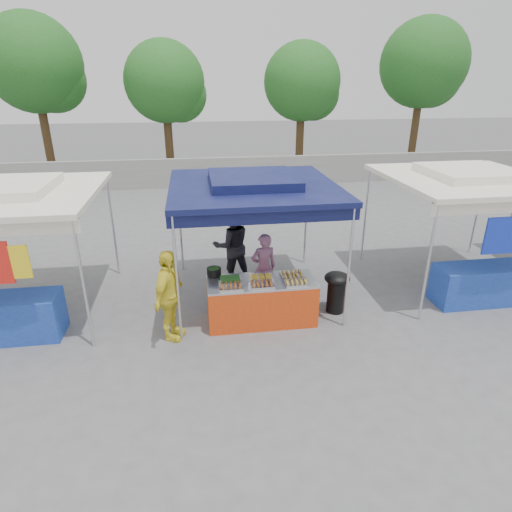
{
  "coord_description": "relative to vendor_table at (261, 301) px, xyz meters",
  "views": [
    {
      "loc": [
        -1.13,
        -7.07,
        4.3
      ],
      "look_at": [
        0.0,
        0.6,
        1.05
      ],
      "focal_mm": 30.0,
      "sensor_mm": 36.0,
      "label": 1
    }
  ],
  "objects": [
    {
      "name": "main_canopy",
      "position": [
        0.0,
        1.07,
        1.94
      ],
      "size": [
        3.2,
        3.2,
        2.57
      ],
      "color": "silver",
      "rests_on": "ground_plane"
    },
    {
      "name": "food_tray_fm",
      "position": [
        -0.03,
        -0.24,
        0.46
      ],
      "size": [
        0.42,
        0.3,
        0.07
      ],
      "color": "silver",
      "rests_on": "vendor_table"
    },
    {
      "name": "food_tray_br",
      "position": [
        0.59,
        0.09,
        0.46
      ],
      "size": [
        0.42,
        0.3,
        0.07
      ],
      "color": "silver",
      "rests_on": "vendor_table"
    },
    {
      "name": "back_wall",
      "position": [
        0.0,
        11.1,
        0.17
      ],
      "size": [
        40.0,
        0.25,
        1.2
      ],
      "primitive_type": "cube",
      "color": "gray",
      "rests_on": "ground_plane"
    },
    {
      "name": "crate_right",
      "position": [
        0.38,
        0.66,
        -0.29
      ],
      "size": [
        0.46,
        0.32,
        0.27
      ],
      "primitive_type": "cube",
      "color": "#152EAB",
      "rests_on": "ground_plane"
    },
    {
      "name": "crate_stacked",
      "position": [
        0.38,
        0.66,
        -0.02
      ],
      "size": [
        0.43,
        0.3,
        0.26
      ],
      "primitive_type": "cube",
      "color": "#152EAB",
      "rests_on": "crate_right"
    },
    {
      "name": "food_tray_bm",
      "position": [
        0.01,
        0.07,
        0.46
      ],
      "size": [
        0.42,
        0.3,
        0.07
      ],
      "color": "silver",
      "rests_on": "vendor_table"
    },
    {
      "name": "tree_3",
      "position": [
        9.93,
        13.52,
        4.31
      ],
      "size": [
        4.02,
        4.02,
        6.91
      ],
      "color": "#44301A",
      "rests_on": "ground_plane"
    },
    {
      "name": "cooking_pot",
      "position": [
        -0.85,
        0.34,
        0.5
      ],
      "size": [
        0.27,
        0.27,
        0.15
      ],
      "primitive_type": "cylinder",
      "color": "black",
      "rests_on": "vendor_table"
    },
    {
      "name": "food_tray_bl",
      "position": [
        -0.57,
        0.05,
        0.46
      ],
      "size": [
        0.42,
        0.3,
        0.07
      ],
      "color": "silver",
      "rests_on": "vendor_table"
    },
    {
      "name": "neighbor_stall_right",
      "position": [
        4.5,
        0.67,
        1.18
      ],
      "size": [
        3.2,
        3.2,
        2.57
      ],
      "color": "silver",
      "rests_on": "ground_plane"
    },
    {
      "name": "helper_man",
      "position": [
        -0.38,
        1.79,
        0.45
      ],
      "size": [
        0.96,
        0.81,
        1.75
      ],
      "primitive_type": "imported",
      "rotation": [
        0.0,
        0.0,
        3.32
      ],
      "color": "black",
      "rests_on": "ground_plane"
    },
    {
      "name": "tree_2",
      "position": [
        4.0,
        12.94,
        3.54
      ],
      "size": [
        3.45,
        3.38,
        5.81
      ],
      "color": "#44301A",
      "rests_on": "ground_plane"
    },
    {
      "name": "food_tray_fl",
      "position": [
        -0.59,
        -0.24,
        0.46
      ],
      "size": [
        0.42,
        0.3,
        0.07
      ],
      "color": "silver",
      "rests_on": "vendor_table"
    },
    {
      "name": "crate_left",
      "position": [
        -0.48,
        0.6,
        -0.27
      ],
      "size": [
        0.51,
        0.36,
        0.31
      ],
      "primitive_type": "cube",
      "color": "#152EAB",
      "rests_on": "ground_plane"
    },
    {
      "name": "ground_plane",
      "position": [
        0.0,
        0.1,
        -0.43
      ],
      "size": [
        80.0,
        80.0,
        0.0
      ],
      "primitive_type": "plane",
      "color": "#5F5F61"
    },
    {
      "name": "customer_person",
      "position": [
        -1.66,
        -0.32,
        0.41
      ],
      "size": [
        0.74,
        1.06,
        1.66
      ],
      "primitive_type": "imported",
      "rotation": [
        0.0,
        0.0,
        1.18
      ],
      "color": "yellow",
      "rests_on": "ground_plane"
    },
    {
      "name": "neighbor_stall_left",
      "position": [
        -4.5,
        0.67,
        1.18
      ],
      "size": [
        3.2,
        3.2,
        2.57
      ],
      "color": "silver",
      "rests_on": "ground_plane"
    },
    {
      "name": "tree_0",
      "position": [
        -7.26,
        13.52,
        4.23
      ],
      "size": [
        3.95,
        3.95,
        6.8
      ],
      "color": "#44301A",
      "rests_on": "ground_plane"
    },
    {
      "name": "tree_1",
      "position": [
        -1.97,
        12.95,
        3.55
      ],
      "size": [
        3.45,
        3.38,
        5.82
      ],
      "color": "#44301A",
      "rests_on": "ground_plane"
    },
    {
      "name": "vendor_table",
      "position": [
        0.0,
        0.0,
        0.0
      ],
      "size": [
        2.0,
        0.8,
        0.85
      ],
      "color": "red",
      "rests_on": "ground_plane"
    },
    {
      "name": "food_tray_fr",
      "position": [
        0.59,
        -0.24,
        0.46
      ],
      "size": [
        0.42,
        0.3,
        0.07
      ],
      "color": "silver",
      "rests_on": "vendor_table"
    },
    {
      "name": "wok_burner",
      "position": [
        1.5,
        0.15,
        0.07
      ],
      "size": [
        0.5,
        0.5,
        0.84
      ],
      "rotation": [
        0.0,
        0.0,
        -0.01
      ],
      "color": "black",
      "rests_on": "ground_plane"
    },
    {
      "name": "vendor_woman",
      "position": [
        0.17,
        0.82,
        0.31
      ],
      "size": [
        0.59,
        0.44,
        1.47
      ],
      "primitive_type": "imported",
      "rotation": [
        0.0,
        0.0,
        3.31
      ],
      "color": "#915C81",
      "rests_on": "ground_plane"
    },
    {
      "name": "skewer_cup",
      "position": [
        -0.25,
        -0.22,
        0.48
      ],
      "size": [
        0.08,
        0.08,
        0.1
      ],
      "primitive_type": "cylinder",
      "color": "silver",
      "rests_on": "vendor_table"
    }
  ]
}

